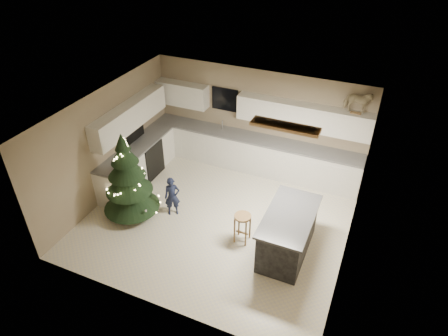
{
  "coord_description": "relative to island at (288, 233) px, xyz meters",
  "views": [
    {
      "loc": [
        2.82,
        -6.12,
        5.91
      ],
      "look_at": [
        0.0,
        0.35,
        1.15
      ],
      "focal_mm": 32.0,
      "sensor_mm": 36.0,
      "label": 1
    }
  ],
  "objects": [
    {
      "name": "bar_stool",
      "position": [
        -0.93,
        -0.07,
        0.02
      ],
      "size": [
        0.35,
        0.35,
        0.66
      ],
      "rotation": [
        0.0,
        0.0,
        -0.06
      ],
      "color": "olive",
      "rests_on": "ground_plane"
    },
    {
      "name": "room_shell",
      "position": [
        -1.64,
        0.34,
        1.27
      ],
      "size": [
        5.52,
        5.02,
        2.61
      ],
      "color": "gray",
      "rests_on": "ground_plane"
    },
    {
      "name": "christmas_tree",
      "position": [
        -3.51,
        -0.24,
        0.36
      ],
      "size": [
        1.28,
        1.24,
        2.05
      ],
      "rotation": [
        0.0,
        0.0,
        -0.41
      ],
      "color": "#3F2816",
      "rests_on": "ground_plane"
    },
    {
      "name": "rocking_horse",
      "position": [
        0.64,
        2.66,
        1.79
      ],
      "size": [
        0.61,
        0.31,
        0.53
      ],
      "rotation": [
        0.0,
        0.0,
        1.62
      ],
      "color": "olive",
      "rests_on": "cabinetry"
    },
    {
      "name": "island",
      "position": [
        0.0,
        0.0,
        0.0
      ],
      "size": [
        0.9,
        1.7,
        0.95
      ],
      "color": "black",
      "rests_on": "ground_plane"
    },
    {
      "name": "cabinetry",
      "position": [
        -2.58,
        1.98,
        0.28
      ],
      "size": [
        5.5,
        3.2,
        2.0
      ],
      "color": "silver",
      "rests_on": "ground_plane"
    },
    {
      "name": "toddler",
      "position": [
        -2.66,
        0.12,
        -0.01
      ],
      "size": [
        0.41,
        0.38,
        0.94
      ],
      "primitive_type": "imported",
      "rotation": [
        0.0,
        0.0,
        0.6
      ],
      "color": "black",
      "rests_on": "ground_plane"
    },
    {
      "name": "ground_plane",
      "position": [
        -1.66,
        0.33,
        -0.48
      ],
      "size": [
        5.5,
        5.5,
        0.0
      ],
      "primitive_type": "plane",
      "color": "beige"
    }
  ]
}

